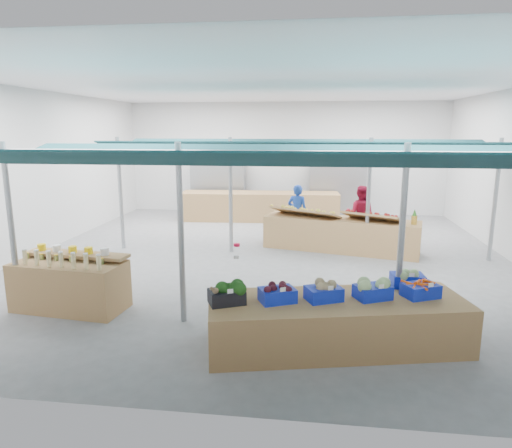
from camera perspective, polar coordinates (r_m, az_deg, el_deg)
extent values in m
plane|color=slate|center=(11.56, 1.34, -4.27)|extent=(13.00, 13.00, 0.00)
plane|color=silver|center=(11.15, 1.45, 16.94)|extent=(13.00, 13.00, 0.00)
plane|color=silver|center=(17.62, 3.60, 8.20)|extent=(12.00, 0.00, 12.00)
plane|color=silver|center=(13.20, -25.63, 5.87)|extent=(0.00, 13.00, 13.00)
cylinder|color=gray|center=(8.89, -28.23, -0.64)|extent=(0.10, 0.10, 3.00)
cylinder|color=gray|center=(12.76, -16.59, 3.65)|extent=(0.10, 0.10, 3.00)
cylinder|color=gray|center=(7.56, -9.36, -1.35)|extent=(0.10, 0.10, 3.00)
cylinder|color=gray|center=(11.87, -3.19, 3.55)|extent=(0.10, 0.10, 3.00)
cylinder|color=gray|center=(7.38, 17.70, -2.08)|extent=(0.10, 0.10, 3.00)
cylinder|color=gray|center=(11.75, 13.87, 3.14)|extent=(0.10, 0.10, 3.00)
cylinder|color=gray|center=(12.46, 27.71, 2.60)|extent=(0.10, 0.10, 3.00)
cylinder|color=gray|center=(7.07, 4.15, 8.94)|extent=(10.00, 0.06, 0.06)
cylinder|color=gray|center=(11.56, 5.43, 10.02)|extent=(10.00, 0.06, 0.06)
cube|color=#0B2C31|center=(6.43, 3.82, 8.03)|extent=(9.50, 1.28, 0.30)
cube|color=#0B2C31|center=(7.72, 4.42, 8.65)|extent=(9.50, 1.28, 0.30)
cube|color=#0B2C31|center=(10.92, 5.30, 9.55)|extent=(9.50, 1.28, 0.30)
cube|color=#0B2C31|center=(12.21, 5.53, 9.78)|extent=(9.50, 1.28, 0.30)
cube|color=#B23F33|center=(17.57, -4.74, 4.57)|extent=(2.00, 0.50, 2.00)
cube|color=#B23F33|center=(17.21, 10.12, 4.28)|extent=(2.00, 0.50, 2.00)
cube|color=olive|center=(8.91, -22.25, -7.17)|extent=(2.05, 1.08, 0.88)
cube|color=#997247|center=(8.98, -21.49, -3.55)|extent=(2.00, 0.60, 0.06)
cube|color=olive|center=(7.05, 10.04, -12.07)|extent=(3.97, 2.05, 0.74)
cube|color=olive|center=(12.39, 10.51, -1.29)|extent=(4.17, 1.91, 0.87)
cube|color=olive|center=(16.24, 0.49, 2.22)|extent=(5.60, 1.45, 1.00)
imported|color=#183C9F|center=(13.38, 5.19, 1.47)|extent=(0.67, 0.52, 1.62)
imported|color=maroon|center=(13.44, 12.88, 1.27)|extent=(0.91, 0.79, 1.62)
cube|color=black|center=(6.65, -3.69, -9.05)|extent=(0.60, 0.53, 0.20)
cube|color=white|center=(6.39, -3.23, -8.39)|extent=(0.08, 0.04, 0.06)
cube|color=#1126B8|center=(6.70, 2.69, -8.86)|extent=(0.60, 0.53, 0.20)
cube|color=white|center=(6.45, 3.39, -8.18)|extent=(0.08, 0.04, 0.06)
cube|color=#1126B8|center=(6.82, 8.45, -8.59)|extent=(0.60, 0.53, 0.20)
cube|color=white|center=(6.59, 9.34, -7.91)|extent=(0.08, 0.04, 0.06)
cube|color=#1126B8|center=(7.03, 14.36, -8.23)|extent=(0.60, 0.53, 0.20)
cube|color=white|center=(6.80, 15.41, -7.54)|extent=(0.08, 0.04, 0.06)
cube|color=#1126B8|center=(7.30, 19.87, -7.81)|extent=(0.60, 0.53, 0.20)
cube|color=white|center=(7.09, 21.04, -7.12)|extent=(0.08, 0.04, 0.06)
sphere|color=brown|center=(6.48, -5.09, -8.32)|extent=(0.09, 0.09, 0.09)
sphere|color=brown|center=(6.46, -5.57, -8.02)|extent=(0.06, 0.06, 0.06)
cylinder|color=red|center=(8.43, -2.43, -2.63)|extent=(0.12, 0.12, 0.05)
cube|color=white|center=(8.43, -2.48, -4.18)|extent=(0.10, 0.01, 0.07)
cube|color=#997247|center=(12.40, 6.14, 1.46)|extent=(2.00, 1.49, 0.26)
cube|color=#997247|center=(12.07, 14.35, 0.88)|extent=(1.64, 1.30, 0.26)
cylinder|color=#8C6019|center=(12.00, 19.16, 0.48)|extent=(0.14, 0.14, 0.22)
cone|color=#26661E|center=(11.96, 19.22, 1.37)|extent=(0.12, 0.12, 0.18)
cube|color=#1126B8|center=(7.71, 18.40, -6.68)|extent=(0.52, 0.38, 0.20)
cube|color=white|center=(7.46, 18.91, -6.04)|extent=(0.08, 0.02, 0.06)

